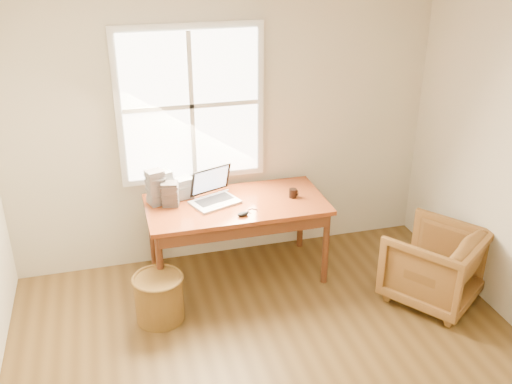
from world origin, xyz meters
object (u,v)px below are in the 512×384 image
at_px(coffee_mug, 293,193).
at_px(desk, 236,204).
at_px(armchair, 434,265).
at_px(wicker_stool, 159,298).
at_px(laptop, 214,188).
at_px(cd_stack_a, 163,186).

bearing_deg(coffee_mug, desk, -170.38).
distance_m(armchair, wicker_stool, 2.36).
distance_m(desk, wicker_stool, 1.06).
bearing_deg(desk, armchair, -27.78).
bearing_deg(desk, laptop, 170.14).
relative_size(wicker_stool, cd_stack_a, 1.42).
distance_m(armchair, laptop, 2.01).
distance_m(laptop, cd_stack_a, 0.46).
bearing_deg(armchair, cd_stack_a, -61.14).
relative_size(coffee_mug, cd_stack_a, 0.29).
relative_size(desk, coffee_mug, 19.76).
bearing_deg(cd_stack_a, desk, -19.68).
height_order(wicker_stool, cd_stack_a, cd_stack_a).
bearing_deg(armchair, coffee_mug, -72.98).
height_order(wicker_stool, coffee_mug, coffee_mug).
distance_m(coffee_mug, cd_stack_a, 1.17).
height_order(armchair, laptop, laptop).
xyz_separation_m(laptop, coffee_mug, (0.71, -0.06, -0.11)).
bearing_deg(cd_stack_a, armchair, -25.59).
bearing_deg(armchair, wicker_stool, -43.59).
bearing_deg(desk, coffee_mug, -3.23).
distance_m(laptop, coffee_mug, 0.72).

